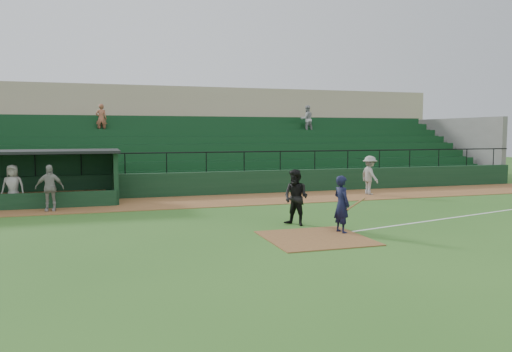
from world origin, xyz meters
name	(u,v)px	position (x,y,z in m)	size (l,w,h in m)	color
ground	(303,232)	(0.00, 0.00, 0.00)	(90.00, 90.00, 0.00)	#2D5C1D
warning_track	(237,200)	(0.00, 8.00, 0.01)	(40.00, 4.00, 0.03)	brown
home_plate_dirt	(316,238)	(0.00, -1.00, 0.01)	(3.00, 3.00, 0.03)	brown
foul_line	(479,214)	(8.00, 1.20, 0.01)	(18.00, 0.09, 0.01)	white
stadium_structure	(201,147)	(0.00, 16.46, 2.30)	(38.00, 13.08, 6.40)	black
dugout	(15,175)	(-9.75, 9.56, 1.33)	(8.90, 3.20, 2.42)	black
batter_at_plate	(342,204)	(1.12, -0.49, 0.92)	(1.07, 0.74, 1.85)	black
umpire	(296,198)	(0.24, 1.19, 0.97)	(0.94, 0.73, 1.93)	black
runner	(370,175)	(7.01, 7.82, 1.02)	(1.28, 0.74, 1.98)	gray
dugout_player_a	(49,188)	(-8.14, 6.99, 0.97)	(1.10, 0.46, 1.87)	#9A9690
dugout_player_b	(13,187)	(-9.64, 8.07, 0.95)	(0.90, 0.59, 1.84)	gray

